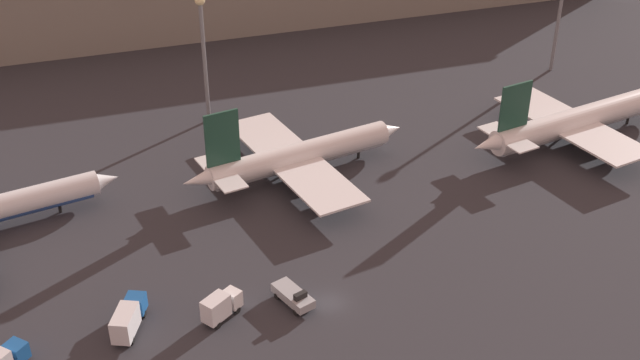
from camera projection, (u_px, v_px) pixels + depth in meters
ground at (330, 303)px, 102.77m from camera, size 600.00×600.00×0.00m
airplane_1 at (298, 156)px, 128.78m from camera, size 39.41×34.60×14.36m
airplane_2 at (577, 121)px, 138.94m from camera, size 45.25×30.58×14.11m
service_vehicle_2 at (221, 306)px, 99.04m from camera, size 5.77×4.86×3.73m
service_vehicle_3 at (128, 318)px, 97.08m from camera, size 5.30×7.88×3.74m
service_vehicle_4 at (293, 296)px, 101.90m from camera, size 4.43×6.77×2.69m
lamp_post_1 at (203, 43)px, 139.94m from camera, size 1.80×1.80×23.67m
lamp_post_2 at (561, 6)px, 161.00m from camera, size 1.80×1.80×21.41m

